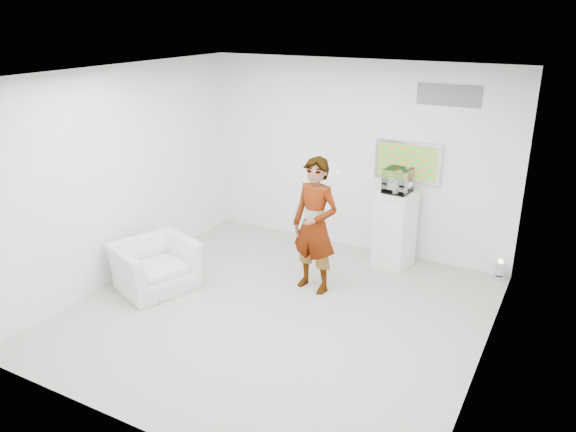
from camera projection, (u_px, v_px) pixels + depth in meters
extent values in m
cube|color=beige|center=(278.00, 311.00, 7.26)|extent=(5.00, 5.00, 0.01)
cube|color=#2A2A2C|center=(276.00, 75.00, 6.22)|extent=(5.00, 5.00, 0.01)
cube|color=white|center=(356.00, 157.00, 8.80)|extent=(5.00, 0.01, 3.00)
cube|color=white|center=(130.00, 287.00, 4.68)|extent=(5.00, 0.01, 3.00)
cube|color=white|center=(122.00, 175.00, 7.86)|extent=(0.01, 5.00, 3.00)
cube|color=white|center=(494.00, 240.00, 5.62)|extent=(0.01, 5.00, 3.00)
cube|color=silver|center=(408.00, 161.00, 8.36)|extent=(1.00, 0.08, 0.60)
cube|color=slate|center=(449.00, 95.00, 7.82)|extent=(0.90, 0.02, 0.30)
imported|color=silver|center=(315.00, 226.00, 7.55)|extent=(0.75, 0.55, 1.88)
imported|color=silver|center=(155.00, 266.00, 7.78)|extent=(1.23, 1.30, 0.68)
cube|color=white|center=(395.00, 229.00, 8.44)|extent=(0.65, 0.65, 1.15)
cylinder|color=silver|center=(500.00, 270.00, 8.09)|extent=(0.20, 0.20, 0.30)
cube|color=white|center=(398.00, 181.00, 8.18)|extent=(0.40, 0.40, 0.36)
cube|color=white|center=(398.00, 186.00, 8.21)|extent=(0.07, 0.15, 0.20)
cube|color=white|center=(338.00, 173.00, 7.26)|extent=(0.07, 0.15, 0.04)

